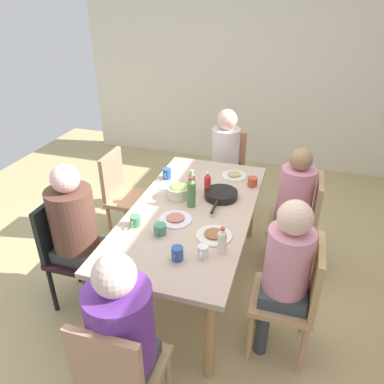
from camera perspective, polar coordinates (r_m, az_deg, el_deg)
ground_plane at (r=3.32m, az=-0.00°, el=-13.53°), size 6.46×6.46×0.00m
wall_left at (r=5.23m, az=9.26°, el=18.24°), size 0.12×4.67×2.60m
dining_table at (r=2.91m, az=-0.00°, el=-3.98°), size 1.84×0.93×0.74m
chair_0 at (r=4.09m, az=5.31°, el=3.84°), size 0.40×0.40×0.90m
person_0 at (r=3.93m, az=5.16°, el=5.98°), size 0.30×0.30×1.19m
chair_1 at (r=2.99m, az=-18.52°, el=-8.13°), size 0.40×0.40×0.90m
person_1 at (r=2.82m, az=-17.71°, el=-4.92°), size 0.33×0.33×1.21m
chair_2 at (r=2.14m, az=-11.31°, el=-25.78°), size 0.40×0.40×0.90m
person_2 at (r=2.01m, az=-10.73°, el=-20.22°), size 0.34×0.34×1.20m
chair_3 at (r=3.29m, az=16.62°, el=-4.06°), size 0.40×0.40×0.90m
person_3 at (r=3.20m, az=15.41°, el=-1.24°), size 0.30×0.30×1.15m
chair_4 at (r=2.56m, az=15.79°, el=-14.95°), size 0.40×0.40×0.90m
person_4 at (r=2.42m, az=14.26°, el=-11.17°), size 0.30×0.30×1.19m
chair_5 at (r=3.64m, az=-10.65°, el=0.06°), size 0.40×0.40×0.90m
plate_0 at (r=2.73m, az=-2.59°, el=-4.16°), size 0.25×0.25×0.04m
plate_1 at (r=3.38m, az=6.53°, el=2.60°), size 0.22×0.22×0.04m
plate_2 at (r=2.56m, az=3.43°, el=-6.67°), size 0.25×0.25×0.04m
bowl_0 at (r=3.00m, az=-2.15°, el=0.10°), size 0.18×0.18×0.12m
serving_pan at (r=3.01m, az=4.50°, el=-0.42°), size 0.45×0.27×0.06m
cup_0 at (r=2.34m, az=-2.30°, el=-9.52°), size 0.11×0.08×0.09m
cup_1 at (r=2.58m, az=-5.00°, el=-5.80°), size 0.12×0.09×0.08m
cup_2 at (r=3.32m, az=-3.91°, el=2.85°), size 0.11×0.08×0.10m
cup_3 at (r=2.69m, az=-8.81°, el=-4.47°), size 0.11×0.08×0.08m
cup_4 at (r=2.38m, az=1.68°, el=-9.14°), size 0.11×0.07×0.07m
cup_5 at (r=3.23m, az=9.34°, el=1.57°), size 0.12×0.08×0.08m
bottle_0 at (r=3.06m, az=-0.05°, el=1.55°), size 0.05×0.05×0.20m
bottle_1 at (r=2.85m, az=-0.12°, el=-0.12°), size 0.07×0.07×0.25m
bottle_2 at (r=3.04m, az=2.41°, el=1.29°), size 0.05×0.05×0.20m
bottle_3 at (r=2.39m, az=4.69°, el=-7.55°), size 0.06×0.06×0.19m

